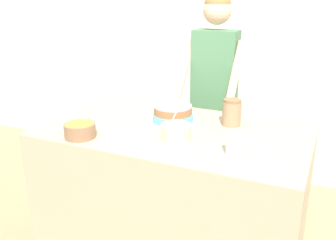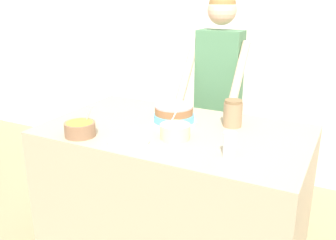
{
  "view_description": "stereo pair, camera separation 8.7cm",
  "coord_description": "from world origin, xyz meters",
  "px_view_note": "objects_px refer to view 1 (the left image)",
  "views": [
    {
      "loc": [
        0.82,
        -1.44,
        1.71
      ],
      "look_at": [
        -0.02,
        0.41,
        1.02
      ],
      "focal_mm": 40.0,
      "sensor_mm": 36.0,
      "label": 1
    },
    {
      "loc": [
        0.9,
        -1.4,
        1.71
      ],
      "look_at": [
        -0.02,
        0.41,
        1.02
      ],
      "focal_mm": 40.0,
      "sensor_mm": 36.0,
      "label": 2
    }
  ],
  "objects_px": {
    "cake": "(173,114)",
    "drinking_glass": "(232,144)",
    "ceramic_plate": "(130,142)",
    "stoneware_jar": "(232,113)",
    "person_baker": "(214,80)",
    "frosting_bowl_white": "(176,131)",
    "frosting_bowl_orange": "(80,130)"
  },
  "relations": [
    {
      "from": "cake",
      "to": "drinking_glass",
      "type": "height_order",
      "value": "drinking_glass"
    },
    {
      "from": "ceramic_plate",
      "to": "stoneware_jar",
      "type": "xyz_separation_m",
      "value": [
        0.41,
        0.5,
        0.07
      ]
    },
    {
      "from": "cake",
      "to": "drinking_glass",
      "type": "bearing_deg",
      "value": -35.62
    },
    {
      "from": "person_baker",
      "to": "drinking_glass",
      "type": "relative_size",
      "value": 13.69
    },
    {
      "from": "frosting_bowl_white",
      "to": "stoneware_jar",
      "type": "xyz_separation_m",
      "value": [
        0.22,
        0.33,
        0.04
      ]
    },
    {
      "from": "ceramic_plate",
      "to": "stoneware_jar",
      "type": "relative_size",
      "value": 1.37
    },
    {
      "from": "frosting_bowl_orange",
      "to": "ceramic_plate",
      "type": "xyz_separation_m",
      "value": [
        0.29,
        0.04,
        -0.04
      ]
    },
    {
      "from": "frosting_bowl_orange",
      "to": "ceramic_plate",
      "type": "relative_size",
      "value": 0.78
    },
    {
      "from": "cake",
      "to": "ceramic_plate",
      "type": "distance_m",
      "value": 0.41
    },
    {
      "from": "frosting_bowl_white",
      "to": "drinking_glass",
      "type": "xyz_separation_m",
      "value": [
        0.34,
        -0.1,
        0.02
      ]
    },
    {
      "from": "cake",
      "to": "frosting_bowl_orange",
      "type": "bearing_deg",
      "value": -129.53
    },
    {
      "from": "person_baker",
      "to": "cake",
      "type": "xyz_separation_m",
      "value": [
        -0.05,
        -0.66,
        -0.08
      ]
    },
    {
      "from": "frosting_bowl_white",
      "to": "ceramic_plate",
      "type": "distance_m",
      "value": 0.26
    },
    {
      "from": "person_baker",
      "to": "cake",
      "type": "bearing_deg",
      "value": -94.22
    },
    {
      "from": "drinking_glass",
      "to": "stoneware_jar",
      "type": "distance_m",
      "value": 0.45
    },
    {
      "from": "cake",
      "to": "stoneware_jar",
      "type": "bearing_deg",
      "value": 16.44
    },
    {
      "from": "person_baker",
      "to": "ceramic_plate",
      "type": "relative_size",
      "value": 7.79
    },
    {
      "from": "cake",
      "to": "stoneware_jar",
      "type": "distance_m",
      "value": 0.36
    },
    {
      "from": "drinking_glass",
      "to": "stoneware_jar",
      "type": "xyz_separation_m",
      "value": [
        -0.12,
        0.43,
        0.02
      ]
    },
    {
      "from": "frosting_bowl_orange",
      "to": "drinking_glass",
      "type": "xyz_separation_m",
      "value": [
        0.83,
        0.11,
        0.02
      ]
    },
    {
      "from": "person_baker",
      "to": "cake",
      "type": "relative_size",
      "value": 6.15
    },
    {
      "from": "cake",
      "to": "ceramic_plate",
      "type": "bearing_deg",
      "value": -100.57
    },
    {
      "from": "cake",
      "to": "stoneware_jar",
      "type": "xyz_separation_m",
      "value": [
        0.34,
        0.1,
        0.03
      ]
    },
    {
      "from": "frosting_bowl_orange",
      "to": "stoneware_jar",
      "type": "xyz_separation_m",
      "value": [
        0.71,
        0.54,
        0.04
      ]
    },
    {
      "from": "person_baker",
      "to": "frosting_bowl_orange",
      "type": "height_order",
      "value": "person_baker"
    },
    {
      "from": "person_baker",
      "to": "ceramic_plate",
      "type": "bearing_deg",
      "value": -96.63
    },
    {
      "from": "frosting_bowl_white",
      "to": "drinking_glass",
      "type": "height_order",
      "value": "frosting_bowl_white"
    },
    {
      "from": "cake",
      "to": "frosting_bowl_orange",
      "type": "height_order",
      "value": "frosting_bowl_orange"
    },
    {
      "from": "drinking_glass",
      "to": "ceramic_plate",
      "type": "bearing_deg",
      "value": -173.08
    },
    {
      "from": "frosting_bowl_orange",
      "to": "drinking_glass",
      "type": "distance_m",
      "value": 0.83
    },
    {
      "from": "cake",
      "to": "ceramic_plate",
      "type": "xyz_separation_m",
      "value": [
        -0.07,
        -0.4,
        -0.05
      ]
    },
    {
      "from": "ceramic_plate",
      "to": "stoneware_jar",
      "type": "distance_m",
      "value": 0.65
    }
  ]
}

